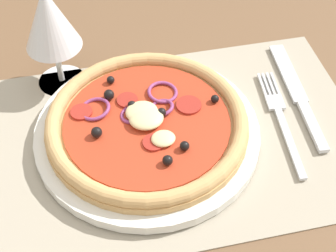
# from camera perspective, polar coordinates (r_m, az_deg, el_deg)

# --- Properties ---
(ground_plane) EXTENTS (1.90, 1.40, 0.02)m
(ground_plane) POSITION_cam_1_polar(r_m,az_deg,el_deg) (0.63, 0.90, -2.24)
(ground_plane) COLOR brown
(placemat) EXTENTS (0.47, 0.31, 0.00)m
(placemat) POSITION_cam_1_polar(r_m,az_deg,el_deg) (0.62, 0.92, -1.42)
(placemat) COLOR #A39984
(placemat) RESTS_ON ground_plane
(plate) EXTENTS (0.28, 0.28, 0.01)m
(plate) POSITION_cam_1_polar(r_m,az_deg,el_deg) (0.62, -2.36, -0.73)
(plate) COLOR silver
(plate) RESTS_ON placemat
(pizza) EXTENTS (0.25, 0.25, 0.03)m
(pizza) POSITION_cam_1_polar(r_m,az_deg,el_deg) (0.60, -2.43, 0.40)
(pizza) COLOR tan
(pizza) RESTS_ON plate
(fork) EXTENTS (0.03, 0.18, 0.00)m
(fork) POSITION_cam_1_polar(r_m,az_deg,el_deg) (0.66, 12.59, 1.16)
(fork) COLOR silver
(fork) RESTS_ON placemat
(knife) EXTENTS (0.03, 0.20, 0.01)m
(knife) POSITION_cam_1_polar(r_m,az_deg,el_deg) (0.69, 14.45, 3.69)
(knife) COLOR silver
(knife) RESTS_ON placemat
(wine_glass) EXTENTS (0.07, 0.07, 0.15)m
(wine_glass) POSITION_cam_1_polar(r_m,az_deg,el_deg) (0.65, -13.31, 11.50)
(wine_glass) COLOR silver
(wine_glass) RESTS_ON ground_plane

